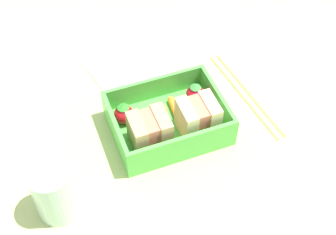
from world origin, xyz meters
TOP-DOWN VIEW (x-y plane):
  - ground_plane at (0.00, 0.00)cm, footprint 120.00×120.00cm
  - bento_tray at (0.00, 0.00)cm, footprint 16.73×12.80cm
  - bento_rim at (0.00, 0.00)cm, footprint 16.73×12.80cm
  - sandwich_left at (-3.73, 2.47)cm, footprint 5.48×4.95cm
  - sandwich_center_left at (3.73, 2.47)cm, footprint 5.48×4.95cm
  - strawberry_left at (-5.69, -3.06)cm, footprint 2.89×2.89cm
  - carrot_stick_far_left at (-1.88, -2.17)cm, footprint 1.40×4.20cm
  - carrot_stick_left at (1.65, -2.35)cm, footprint 4.41×1.56cm
  - strawberry_far_left at (5.96, -2.95)cm, footprint 3.01×3.01cm
  - chopstick_pair at (-14.52, -2.22)cm, footprint 3.83×20.30cm
  - drinking_glass at (18.52, 7.77)cm, footprint 5.41×5.41cm
  - folded_napkin at (1.99, -14.67)cm, footprint 13.72×13.49cm

SIDE VIEW (x-z plane):
  - ground_plane at x=0.00cm, z-range -2.00..0.00cm
  - folded_napkin at x=1.99cm, z-range 0.00..0.40cm
  - chopstick_pair at x=-14.52cm, z-range 0.00..0.70cm
  - bento_tray at x=0.00cm, z-range 0.00..1.20cm
  - carrot_stick_far_left at x=-1.88cm, z-range 1.20..2.28cm
  - carrot_stick_left at x=1.65cm, z-range 1.20..2.56cm
  - strawberry_left at x=-5.69cm, z-range 1.02..4.51cm
  - strawberry_far_left at x=5.96cm, z-range 1.02..4.63cm
  - bento_rim at x=0.00cm, z-range 1.20..5.18cm
  - sandwich_left at x=-3.73cm, z-range 1.20..6.64cm
  - sandwich_center_left at x=3.73cm, z-range 1.20..6.64cm
  - drinking_glass at x=18.52cm, z-range 0.00..8.46cm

